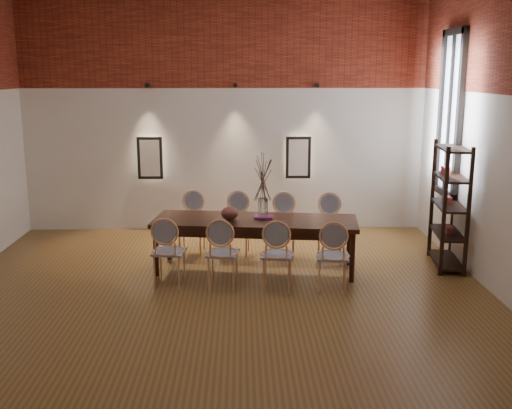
{
  "coord_description": "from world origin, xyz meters",
  "views": [
    {
      "loc": [
        0.29,
        -7.0,
        2.77
      ],
      "look_at": [
        0.49,
        0.75,
        1.05
      ],
      "focal_mm": 42.0,
      "sensor_mm": 36.0,
      "label": 1
    }
  ],
  "objects_px": {
    "chair_near_d": "(333,256)",
    "chair_near_b": "(223,253)",
    "chair_far_d": "(330,227)",
    "vase": "(263,209)",
    "chair_far_c": "(283,226)",
    "dining_table": "(255,245)",
    "chair_far_b": "(237,225)",
    "chair_near_c": "(277,255)",
    "chair_near_a": "(169,251)",
    "book": "(264,217)",
    "chair_far_a": "(192,224)",
    "bowl": "(230,213)",
    "shelving_rack": "(449,205)"
  },
  "relations": [
    {
      "from": "chair_far_b",
      "to": "chair_far_d",
      "type": "xyz_separation_m",
      "value": [
        1.41,
        -0.17,
        0.0
      ]
    },
    {
      "from": "chair_far_a",
      "to": "chair_far_d",
      "type": "distance_m",
      "value": 2.13
    },
    {
      "from": "chair_far_d",
      "to": "vase",
      "type": "distance_m",
      "value": 1.28
    },
    {
      "from": "dining_table",
      "to": "shelving_rack",
      "type": "distance_m",
      "value": 2.85
    },
    {
      "from": "chair_near_a",
      "to": "dining_table",
      "type": "bearing_deg",
      "value": 34.65
    },
    {
      "from": "chair_near_a",
      "to": "chair_near_d",
      "type": "xyz_separation_m",
      "value": [
        2.12,
        -0.26,
        0.0
      ]
    },
    {
      "from": "vase",
      "to": "book",
      "type": "height_order",
      "value": "vase"
    },
    {
      "from": "chair_near_d",
      "to": "chair_near_b",
      "type": "bearing_deg",
      "value": -180.0
    },
    {
      "from": "book",
      "to": "chair_far_a",
      "type": "bearing_deg",
      "value": 143.58
    },
    {
      "from": "chair_far_d",
      "to": "shelving_rack",
      "type": "xyz_separation_m",
      "value": [
        1.65,
        -0.45,
        0.43
      ]
    },
    {
      "from": "bowl",
      "to": "chair_far_a",
      "type": "bearing_deg",
      "value": 125.12
    },
    {
      "from": "chair_near_c",
      "to": "chair_near_b",
      "type": "bearing_deg",
      "value": -180.0
    },
    {
      "from": "chair_near_c",
      "to": "chair_far_d",
      "type": "height_order",
      "value": "same"
    },
    {
      "from": "chair_near_b",
      "to": "bowl",
      "type": "xyz_separation_m",
      "value": [
        0.08,
        0.68,
        0.37
      ]
    },
    {
      "from": "dining_table",
      "to": "chair_near_d",
      "type": "xyz_separation_m",
      "value": [
        0.97,
        -0.86,
        0.09
      ]
    },
    {
      "from": "dining_table",
      "to": "shelving_rack",
      "type": "xyz_separation_m",
      "value": [
        2.79,
        0.15,
        0.53
      ]
    },
    {
      "from": "chair_far_c",
      "to": "vase",
      "type": "distance_m",
      "value": 0.89
    },
    {
      "from": "chair_far_b",
      "to": "bowl",
      "type": "distance_m",
      "value": 0.87
    },
    {
      "from": "dining_table",
      "to": "chair_near_a",
      "type": "height_order",
      "value": "chair_near_a"
    },
    {
      "from": "chair_near_a",
      "to": "book",
      "type": "height_order",
      "value": "chair_near_a"
    },
    {
      "from": "chair_far_a",
      "to": "shelving_rack",
      "type": "xyz_separation_m",
      "value": [
        3.76,
        -0.71,
        0.43
      ]
    },
    {
      "from": "chair_far_a",
      "to": "bowl",
      "type": "height_order",
      "value": "chair_far_a"
    },
    {
      "from": "dining_table",
      "to": "chair_near_b",
      "type": "xyz_separation_m",
      "value": [
        -0.44,
        -0.69,
        0.09
      ]
    },
    {
      "from": "chair_near_b",
      "to": "vase",
      "type": "height_order",
      "value": "vase"
    },
    {
      "from": "chair_far_d",
      "to": "bowl",
      "type": "xyz_separation_m",
      "value": [
        -1.51,
        -0.61,
        0.37
      ]
    },
    {
      "from": "chair_near_d",
      "to": "chair_far_a",
      "type": "distance_m",
      "value": 2.59
    },
    {
      "from": "chair_near_d",
      "to": "chair_far_b",
      "type": "relative_size",
      "value": 1.0
    },
    {
      "from": "chair_near_a",
      "to": "book",
      "type": "relative_size",
      "value": 3.62
    },
    {
      "from": "chair_far_d",
      "to": "shelving_rack",
      "type": "distance_m",
      "value": 1.76
    },
    {
      "from": "chair_near_d",
      "to": "chair_far_d",
      "type": "height_order",
      "value": "same"
    },
    {
      "from": "chair_far_c",
      "to": "chair_far_d",
      "type": "relative_size",
      "value": 1.0
    },
    {
      "from": "chair_near_c",
      "to": "bowl",
      "type": "bearing_deg",
      "value": 136.02
    },
    {
      "from": "chair_far_c",
      "to": "chair_far_d",
      "type": "bearing_deg",
      "value": -180.0
    },
    {
      "from": "book",
      "to": "shelving_rack",
      "type": "bearing_deg",
      "value": 1.96
    },
    {
      "from": "chair_far_b",
      "to": "vase",
      "type": "bearing_deg",
      "value": 122.17
    },
    {
      "from": "chair_near_a",
      "to": "bowl",
      "type": "relative_size",
      "value": 3.92
    },
    {
      "from": "chair_near_b",
      "to": "chair_far_b",
      "type": "xyz_separation_m",
      "value": [
        0.18,
        1.46,
        0.0
      ]
    },
    {
      "from": "bowl",
      "to": "shelving_rack",
      "type": "height_order",
      "value": "shelving_rack"
    },
    {
      "from": "dining_table",
      "to": "chair_near_a",
      "type": "relative_size",
      "value": 3.02
    },
    {
      "from": "chair_far_b",
      "to": "shelving_rack",
      "type": "bearing_deg",
      "value": 175.35
    },
    {
      "from": "chair_near_a",
      "to": "book",
      "type": "distance_m",
      "value": 1.46
    },
    {
      "from": "chair_far_a",
      "to": "bowl",
      "type": "relative_size",
      "value": 3.92
    },
    {
      "from": "chair_near_a",
      "to": "chair_far_d",
      "type": "height_order",
      "value": "same"
    },
    {
      "from": "chair_far_b",
      "to": "shelving_rack",
      "type": "relative_size",
      "value": 0.52
    },
    {
      "from": "dining_table",
      "to": "chair_far_b",
      "type": "relative_size",
      "value": 3.02
    },
    {
      "from": "chair_far_d",
      "to": "chair_near_c",
      "type": "bearing_deg",
      "value": 64.25
    },
    {
      "from": "chair_near_d",
      "to": "vase",
      "type": "xyz_separation_m",
      "value": [
        -0.86,
        0.85,
        0.43
      ]
    },
    {
      "from": "shelving_rack",
      "to": "chair_near_c",
      "type": "bearing_deg",
      "value": -152.08
    },
    {
      "from": "book",
      "to": "chair_far_b",
      "type": "bearing_deg",
      "value": 118.12
    },
    {
      "from": "chair_far_c",
      "to": "vase",
      "type": "relative_size",
      "value": 3.13
    }
  ]
}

